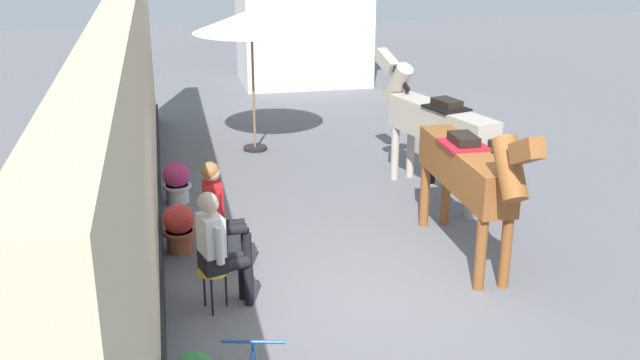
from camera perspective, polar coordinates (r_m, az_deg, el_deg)
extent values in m
plane|color=slate|center=(11.23, 0.07, -1.88)|extent=(40.00, 40.00, 0.00)
cube|color=#CCB793|center=(9.04, -13.88, 3.55)|extent=(0.30, 14.00, 3.40)
cube|color=black|center=(9.56, -13.02, -5.22)|extent=(0.34, 14.00, 0.36)
cube|color=silver|center=(19.49, -1.34, 11.34)|extent=(3.20, 2.40, 2.60)
cylinder|color=gold|center=(8.22, -8.22, -6.97)|extent=(0.34, 0.34, 0.03)
cylinder|color=black|center=(8.37, -7.24, -8.25)|extent=(0.02, 0.02, 0.45)
cylinder|color=black|center=(8.41, -8.89, -8.19)|extent=(0.02, 0.02, 0.45)
cylinder|color=black|center=(8.21, -8.31, -8.91)|extent=(0.02, 0.02, 0.45)
cube|color=black|center=(8.17, -8.26, -6.25)|extent=(0.32, 0.37, 0.20)
cube|color=silver|center=(8.04, -8.37, -4.20)|extent=(0.31, 0.39, 0.44)
sphere|color=tan|center=(7.90, -8.50, -1.88)|extent=(0.20, 0.20, 0.20)
sphere|color=#B2A38E|center=(7.89, -8.65, -1.70)|extent=(0.22, 0.22, 0.22)
cylinder|color=black|center=(8.32, -7.21, -6.09)|extent=(0.40, 0.23, 0.13)
cylinder|color=black|center=(8.51, -5.92, -7.66)|extent=(0.11, 0.11, 0.46)
cylinder|color=black|center=(8.18, -6.80, -6.53)|extent=(0.40, 0.23, 0.13)
cylinder|color=black|center=(8.38, -5.50, -8.11)|extent=(0.11, 0.11, 0.46)
cylinder|color=silver|center=(8.24, -8.71, -3.99)|extent=(0.09, 0.09, 0.42)
cylinder|color=silver|center=(7.89, -7.71, -5.03)|extent=(0.09, 0.09, 0.42)
cylinder|color=red|center=(9.15, -8.09, -4.11)|extent=(0.34, 0.34, 0.03)
cylinder|color=black|center=(9.26, -7.16, -5.40)|extent=(0.02, 0.02, 0.45)
cylinder|color=black|center=(9.35, -8.53, -5.21)|extent=(0.02, 0.02, 0.45)
cylinder|color=black|center=(9.13, -8.37, -5.83)|extent=(0.02, 0.02, 0.45)
cube|color=black|center=(9.10, -8.12, -3.45)|extent=(0.25, 0.33, 0.20)
cube|color=maroon|center=(8.98, -8.22, -1.57)|extent=(0.23, 0.35, 0.44)
sphere|color=tan|center=(8.86, -8.33, 0.54)|extent=(0.20, 0.20, 0.20)
sphere|color=olive|center=(8.85, -8.47, 0.71)|extent=(0.22, 0.22, 0.22)
cylinder|color=black|center=(9.21, -6.99, -3.44)|extent=(0.38, 0.14, 0.13)
cylinder|color=black|center=(9.36, -5.76, -5.03)|extent=(0.11, 0.11, 0.46)
cylinder|color=black|center=(9.07, -6.86, -3.83)|extent=(0.38, 0.14, 0.13)
cylinder|color=black|center=(9.21, -5.61, -5.43)|extent=(0.11, 0.11, 0.46)
cylinder|color=maroon|center=(9.19, -8.23, -1.42)|extent=(0.09, 0.09, 0.42)
cylinder|color=maroon|center=(8.82, -7.93, -2.32)|extent=(0.09, 0.09, 0.42)
cube|color=brown|center=(9.40, 11.08, 0.91)|extent=(0.46, 2.20, 0.52)
cylinder|color=brown|center=(8.89, 14.10, -5.37)|extent=(0.13, 0.13, 0.90)
cylinder|color=brown|center=(8.77, 12.26, -5.58)|extent=(0.13, 0.13, 0.90)
cylinder|color=brown|center=(10.53, 9.65, -1.05)|extent=(0.13, 0.13, 0.90)
cylinder|color=brown|center=(10.42, 8.06, -1.17)|extent=(0.13, 0.13, 0.90)
cylinder|color=brown|center=(8.24, 14.39, 0.84)|extent=(0.28, 0.63, 0.73)
cube|color=brown|center=(7.86, 15.64, 2.17)|extent=(0.18, 0.53, 0.40)
cube|color=black|center=(8.22, 14.42, 1.81)|extent=(0.04, 0.63, 0.48)
cylinder|color=black|center=(10.49, 8.65, 1.45)|extent=(0.10, 0.10, 0.65)
cube|color=red|center=(9.40, 10.96, 2.69)|extent=(0.50, 0.60, 0.03)
cube|color=black|center=(9.38, 10.99, 3.10)|extent=(0.28, 0.44, 0.12)
cube|color=#B2A899|center=(11.34, 9.32, 4.27)|extent=(1.03, 2.24, 0.52)
cylinder|color=#B2A899|center=(12.22, 5.79, 2.07)|extent=(0.13, 0.13, 0.90)
cylinder|color=#B2A899|center=(12.39, 6.98, 2.27)|extent=(0.13, 0.13, 0.90)
cylinder|color=#B2A899|center=(10.75, 11.53, -0.71)|extent=(0.13, 0.13, 0.90)
cylinder|color=#B2A899|center=(10.95, 12.78, -0.44)|extent=(0.13, 0.13, 0.90)
cylinder|color=#B2A899|center=(12.20, 6.00, 7.39)|extent=(0.44, 0.68, 0.73)
cube|color=#B2A899|center=(12.41, 5.16, 9.07)|extent=(0.32, 0.56, 0.40)
cube|color=black|center=(12.15, 6.07, 8.01)|extent=(0.21, 0.62, 0.48)
cylinder|color=black|center=(10.58, 12.95, 1.34)|extent=(0.12, 0.12, 0.65)
cube|color=black|center=(11.20, 9.70, 5.50)|extent=(0.65, 0.72, 0.03)
cube|color=black|center=(11.18, 9.72, 5.85)|extent=(0.39, 0.50, 0.12)
cylinder|color=#A85638|center=(9.83, -10.71, -4.59)|extent=(0.34, 0.34, 0.28)
cylinder|color=#A85638|center=(9.79, -10.76, -3.95)|extent=(0.43, 0.43, 0.04)
sphere|color=red|center=(9.72, -10.82, -2.98)|extent=(0.40, 0.40, 0.40)
cylinder|color=beige|center=(11.46, -10.90, -1.03)|extent=(0.34, 0.34, 0.28)
cylinder|color=beige|center=(11.42, -10.93, -0.47)|extent=(0.43, 0.43, 0.04)
sphere|color=#B22D66|center=(11.36, -10.99, 0.39)|extent=(0.40, 0.40, 0.40)
cylinder|color=#235199|center=(5.91, -5.19, -12.29)|extent=(0.49, 0.15, 0.03)
cylinder|color=black|center=(13.90, -5.00, 2.46)|extent=(0.44, 0.44, 0.06)
cylinder|color=olive|center=(13.62, -5.14, 6.77)|extent=(0.04, 0.04, 2.20)
cone|color=silver|center=(13.39, -5.31, 12.11)|extent=(2.10, 2.10, 0.40)
cube|color=black|center=(10.05, -8.24, -4.13)|extent=(0.15, 0.29, 0.20)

